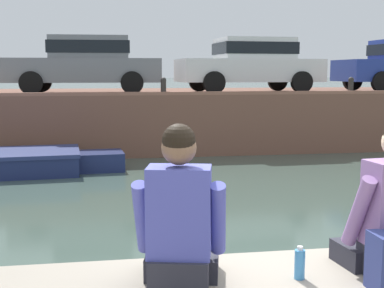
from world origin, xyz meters
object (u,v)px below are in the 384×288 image
(car_centre_white, at_px, (251,63))
(person_seated_left, at_px, (180,225))
(mooring_bollard_east, at_px, (351,85))
(mooring_bollard_mid, at_px, (163,85))
(car_left_inner_grey, at_px, (86,62))
(bottle_drink, at_px, (300,264))

(car_centre_white, height_order, person_seated_left, car_centre_white)
(car_centre_white, distance_m, mooring_bollard_east, 2.88)
(mooring_bollard_east, relative_size, person_seated_left, 0.46)
(car_centre_white, xyz_separation_m, mooring_bollard_mid, (-2.70, -1.48, -0.61))
(car_left_inner_grey, xyz_separation_m, car_centre_white, (4.66, 0.00, -0.00))
(mooring_bollard_east, relative_size, bottle_drink, 2.18)
(mooring_bollard_mid, xyz_separation_m, person_seated_left, (-1.08, -10.64, -0.54))
(car_left_inner_grey, bearing_deg, mooring_bollard_mid, -36.95)
(mooring_bollard_mid, relative_size, person_seated_left, 0.46)
(car_left_inner_grey, relative_size, mooring_bollard_east, 9.44)
(car_centre_white, bearing_deg, bottle_drink, -104.07)
(car_centre_white, distance_m, bottle_drink, 12.59)
(car_left_inner_grey, height_order, bottle_drink, car_left_inner_grey)
(car_left_inner_grey, height_order, person_seated_left, car_left_inner_grey)
(car_left_inner_grey, distance_m, person_seated_left, 12.21)
(car_left_inner_grey, xyz_separation_m, person_seated_left, (0.89, -12.12, -1.15))
(car_left_inner_grey, relative_size, car_centre_white, 1.01)
(car_left_inner_grey, xyz_separation_m, mooring_bollard_east, (7.05, -1.48, -0.61))
(car_centre_white, relative_size, mooring_bollard_east, 9.30)
(car_centre_white, relative_size, mooring_bollard_mid, 9.30)
(car_left_inner_grey, relative_size, person_seated_left, 4.35)
(mooring_bollard_mid, height_order, mooring_bollard_east, same)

